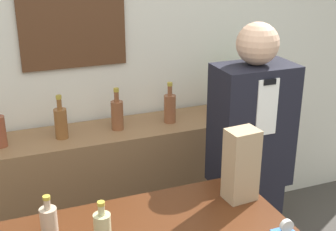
% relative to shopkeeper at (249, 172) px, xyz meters
% --- Properties ---
extents(back_wall, '(5.20, 0.09, 2.70)m').
position_rel_shopkeeper_xyz_m(back_wall, '(-0.63, 0.95, 0.51)').
color(back_wall, silver).
rests_on(back_wall, ground_plane).
extents(back_shelf, '(2.28, 0.40, 0.92)m').
position_rel_shopkeeper_xyz_m(back_shelf, '(-0.58, 0.69, -0.38)').
color(back_shelf, '#8E6642').
rests_on(back_shelf, ground_plane).
extents(shopkeeper, '(0.42, 0.27, 1.68)m').
position_rel_shopkeeper_xyz_m(shopkeeper, '(0.00, 0.00, 0.00)').
color(shopkeeper, black).
rests_on(shopkeeper, ground_plane).
extents(potted_plant, '(0.27, 0.27, 0.36)m').
position_rel_shopkeeper_xyz_m(potted_plant, '(0.36, 0.68, 0.29)').
color(potted_plant, '#9E998E').
rests_on(potted_plant, back_shelf).
extents(paper_bag, '(0.14, 0.12, 0.34)m').
position_rel_shopkeeper_xyz_m(paper_bag, '(-0.30, -0.41, 0.29)').
color(paper_bag, tan).
rests_on(paper_bag, display_counter).
extents(tape_dispenser, '(0.09, 0.06, 0.07)m').
position_rel_shopkeeper_xyz_m(tape_dispenser, '(-0.27, -0.72, 0.15)').
color(tape_dispenser, '#2D66A8').
rests_on(tape_dispenser, display_counter).
extents(counter_bottle_2, '(0.07, 0.07, 0.18)m').
position_rel_shopkeeper_xyz_m(counter_bottle_2, '(-1.14, -0.38, 0.19)').
color(counter_bottle_2, tan).
rests_on(counter_bottle_2, display_counter).
extents(counter_bottle_3, '(0.07, 0.07, 0.18)m').
position_rel_shopkeeper_xyz_m(counter_bottle_3, '(-0.96, -0.50, 0.19)').
color(counter_bottle_3, tan).
rests_on(counter_bottle_3, display_counter).
extents(shelf_bottle_2, '(0.08, 0.08, 0.27)m').
position_rel_shopkeeper_xyz_m(shelf_bottle_2, '(-0.93, 0.67, 0.19)').
color(shelf_bottle_2, brown).
rests_on(shelf_bottle_2, back_shelf).
extents(shelf_bottle_3, '(0.08, 0.08, 0.27)m').
position_rel_shopkeeper_xyz_m(shelf_bottle_3, '(-0.57, 0.68, 0.19)').
color(shelf_bottle_3, brown).
rests_on(shelf_bottle_3, back_shelf).
extents(shelf_bottle_4, '(0.08, 0.08, 0.27)m').
position_rel_shopkeeper_xyz_m(shelf_bottle_4, '(-0.21, 0.67, 0.19)').
color(shelf_bottle_4, brown).
rests_on(shelf_bottle_4, back_shelf).
extents(shelf_bottle_5, '(0.08, 0.08, 0.27)m').
position_rel_shopkeeper_xyz_m(shelf_bottle_5, '(0.14, 0.68, 0.19)').
color(shelf_bottle_5, brown).
rests_on(shelf_bottle_5, back_shelf).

